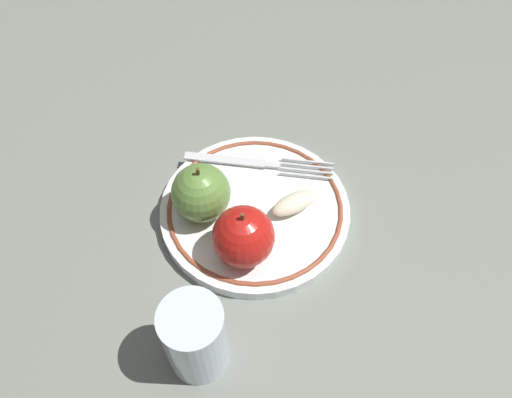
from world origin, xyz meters
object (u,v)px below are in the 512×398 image
apple_red_whole (201,193)px  apple_second_whole (242,236)px  plate (256,213)px  apple_slice_front (294,203)px  fork (254,163)px  drinking_glass (195,338)px

apple_red_whole → apple_second_whole: 0.08m
plate → apple_slice_front: (0.01, -0.04, 0.02)m
plate → fork: bearing=12.9°
drinking_glass → apple_red_whole: bearing=12.4°
apple_slice_front → plate: bearing=152.5°
plate → drinking_glass: bearing=172.0°
plate → drinking_glass: 0.19m
plate → apple_second_whole: size_ratio=2.99×
apple_second_whole → apple_slice_front: apple_second_whole is taller
apple_red_whole → apple_slice_front: bearing=-77.6°
fork → drinking_glass: size_ratio=1.93×
fork → apple_red_whole: bearing=-121.9°
apple_red_whole → drinking_glass: (-0.17, -0.04, -0.00)m
plate → apple_second_whole: 0.08m
apple_slice_front → drinking_glass: size_ratio=0.58×
apple_second_whole → drinking_glass: drinking_glass is taller
apple_second_whole → fork: size_ratio=0.40×
drinking_glass → fork: bearing=-2.2°
drinking_glass → apple_slice_front: bearing=-20.2°
apple_second_whole → drinking_glass: bearing=169.4°
apple_red_whole → drinking_glass: drinking_glass is taller
plate → fork: 0.07m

